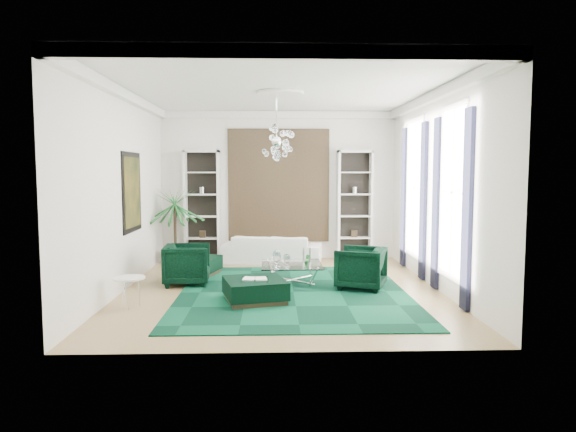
{
  "coord_description": "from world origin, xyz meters",
  "views": [
    {
      "loc": [
        -0.17,
        -9.77,
        2.27
      ],
      "look_at": [
        0.15,
        0.5,
        1.37
      ],
      "focal_mm": 32.0,
      "sensor_mm": 36.0,
      "label": 1
    }
  ],
  "objects_px": {
    "armchair_left": "(187,264)",
    "coffee_table": "(291,274)",
    "palm": "(175,215)",
    "side_table": "(130,293)",
    "sofa": "(272,249)",
    "ottoman_front": "(255,290)",
    "armchair_right": "(361,268)",
    "ottoman_side": "(196,266)"
  },
  "relations": [
    {
      "from": "coffee_table",
      "to": "ottoman_side",
      "type": "xyz_separation_m",
      "value": [
        -2.05,
        0.94,
        -0.01
      ]
    },
    {
      "from": "armchair_left",
      "to": "side_table",
      "type": "xyz_separation_m",
      "value": [
        -0.67,
        -1.74,
        -0.16
      ]
    },
    {
      "from": "coffee_table",
      "to": "palm",
      "type": "bearing_deg",
      "value": 140.1
    },
    {
      "from": "sofa",
      "to": "palm",
      "type": "distance_m",
      "value": 2.5
    },
    {
      "from": "ottoman_front",
      "to": "armchair_right",
      "type": "bearing_deg",
      "value": 25.0
    },
    {
      "from": "armchair_left",
      "to": "ottoman_side",
      "type": "relative_size",
      "value": 0.99
    },
    {
      "from": "side_table",
      "to": "palm",
      "type": "distance_m",
      "value": 4.12
    },
    {
      "from": "ottoman_side",
      "to": "palm",
      "type": "height_order",
      "value": "palm"
    },
    {
      "from": "sofa",
      "to": "side_table",
      "type": "xyz_separation_m",
      "value": [
        -2.37,
        -4.02,
        -0.1
      ]
    },
    {
      "from": "armchair_right",
      "to": "side_table",
      "type": "relative_size",
      "value": 1.72
    },
    {
      "from": "armchair_right",
      "to": "coffee_table",
      "type": "xyz_separation_m",
      "value": [
        -1.32,
        0.46,
        -0.2
      ]
    },
    {
      "from": "coffee_table",
      "to": "side_table",
      "type": "distance_m",
      "value": 3.25
    },
    {
      "from": "coffee_table",
      "to": "palm",
      "type": "xyz_separation_m",
      "value": [
        -2.75,
        2.3,
        0.99
      ]
    },
    {
      "from": "armchair_left",
      "to": "ottoman_side",
      "type": "height_order",
      "value": "armchair_left"
    },
    {
      "from": "ottoman_side",
      "to": "side_table",
      "type": "xyz_separation_m",
      "value": [
        -0.71,
        -2.65,
        0.05
      ]
    },
    {
      "from": "sofa",
      "to": "armchair_left",
      "type": "bearing_deg",
      "value": 62.37
    },
    {
      "from": "armchair_right",
      "to": "ottoman_side",
      "type": "xyz_separation_m",
      "value": [
        -3.38,
        1.4,
        -0.21
      ]
    },
    {
      "from": "sofa",
      "to": "ottoman_side",
      "type": "bearing_deg",
      "value": 48.64
    },
    {
      "from": "sofa",
      "to": "palm",
      "type": "height_order",
      "value": "palm"
    },
    {
      "from": "coffee_table",
      "to": "ottoman_side",
      "type": "relative_size",
      "value": 1.33
    },
    {
      "from": "ottoman_front",
      "to": "palm",
      "type": "relative_size",
      "value": 0.42
    },
    {
      "from": "ottoman_front",
      "to": "coffee_table",
      "type": "bearing_deg",
      "value": 63.73
    },
    {
      "from": "ottoman_side",
      "to": "side_table",
      "type": "distance_m",
      "value": 2.74
    },
    {
      "from": "armchair_left",
      "to": "side_table",
      "type": "bearing_deg",
      "value": 154.67
    },
    {
      "from": "sofa",
      "to": "armchair_right",
      "type": "bearing_deg",
      "value": 130.72
    },
    {
      "from": "side_table",
      "to": "armchair_left",
      "type": "bearing_deg",
      "value": 68.82
    },
    {
      "from": "palm",
      "to": "armchair_left",
      "type": "bearing_deg",
      "value": -73.9
    },
    {
      "from": "armchair_left",
      "to": "palm",
      "type": "bearing_deg",
      "value": 11.95
    },
    {
      "from": "armchair_left",
      "to": "coffee_table",
      "type": "height_order",
      "value": "armchair_left"
    },
    {
      "from": "armchair_right",
      "to": "palm",
      "type": "distance_m",
      "value": 4.98
    },
    {
      "from": "palm",
      "to": "armchair_right",
      "type": "bearing_deg",
      "value": -34.1
    },
    {
      "from": "coffee_table",
      "to": "side_table",
      "type": "relative_size",
      "value": 2.31
    },
    {
      "from": "sofa",
      "to": "ottoman_front",
      "type": "height_order",
      "value": "sofa"
    },
    {
      "from": "coffee_table",
      "to": "side_table",
      "type": "xyz_separation_m",
      "value": [
        -2.77,
        -1.71,
        0.04
      ]
    },
    {
      "from": "palm",
      "to": "side_table",
      "type": "bearing_deg",
      "value": -90.23
    },
    {
      "from": "ottoman_side",
      "to": "sofa",
      "type": "bearing_deg",
      "value": 39.7
    },
    {
      "from": "sofa",
      "to": "armchair_right",
      "type": "relative_size",
      "value": 2.68
    },
    {
      "from": "side_table",
      "to": "palm",
      "type": "height_order",
      "value": "palm"
    },
    {
      "from": "armchair_right",
      "to": "ottoman_side",
      "type": "height_order",
      "value": "armchair_right"
    },
    {
      "from": "armchair_right",
      "to": "side_table",
      "type": "distance_m",
      "value": 4.28
    },
    {
      "from": "armchair_left",
      "to": "armchair_right",
      "type": "distance_m",
      "value": 3.45
    },
    {
      "from": "palm",
      "to": "coffee_table",
      "type": "bearing_deg",
      "value": -39.9
    }
  ]
}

